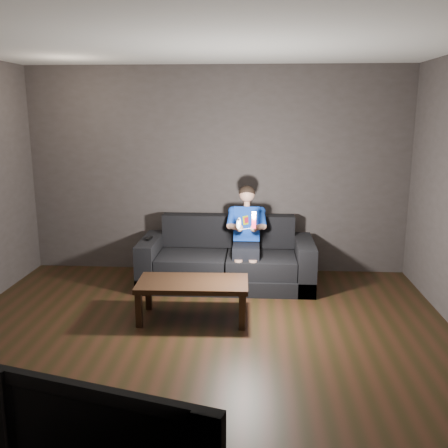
{
  "coord_description": "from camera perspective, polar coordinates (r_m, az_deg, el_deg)",
  "views": [
    {
      "loc": [
        0.51,
        -4.04,
        2.12
      ],
      "look_at": [
        0.15,
        1.55,
        0.85
      ],
      "focal_mm": 40.0,
      "sensor_mm": 36.0,
      "label": 1
    }
  ],
  "objects": [
    {
      "name": "ceiling",
      "position": [
        4.11,
        -3.7,
        20.85
      ],
      "size": [
        5.0,
        5.0,
        0.02
      ],
      "primitive_type": "cube",
      "color": "silver",
      "rests_on": "back_wall"
    },
    {
      "name": "coffee_table",
      "position": [
        5.19,
        -3.59,
        -7.12
      ],
      "size": [
        1.15,
        0.6,
        0.41
      ],
      "color": "black",
      "rests_on": "floor"
    },
    {
      "name": "child",
      "position": [
        6.06,
        2.59,
        -0.6
      ],
      "size": [
        0.48,
        0.59,
        1.18
      ],
      "color": "black",
      "rests_on": "sofa"
    },
    {
      "name": "floor",
      "position": [
        4.59,
        -3.2,
        -14.75
      ],
      "size": [
        5.0,
        5.0,
        0.0
      ],
      "primitive_type": "plane",
      "color": "black",
      "rests_on": "ground"
    },
    {
      "name": "nunchuk_white",
      "position": [
        5.58,
        1.7,
        0.06
      ],
      "size": [
        0.07,
        0.1,
        0.14
      ],
      "color": "white",
      "rests_on": "child"
    },
    {
      "name": "wii_remote_red",
      "position": [
        5.56,
        3.45,
        0.47
      ],
      "size": [
        0.05,
        0.07,
        0.19
      ],
      "color": "red",
      "rests_on": "child"
    },
    {
      "name": "wii_remote_black",
      "position": [
        6.2,
        -8.56,
        -1.64
      ],
      "size": [
        0.06,
        0.16,
        0.03
      ],
      "color": "black",
      "rests_on": "sofa"
    },
    {
      "name": "front_wall",
      "position": [
        1.8,
        -13.45,
        -13.01
      ],
      "size": [
        5.0,
        0.04,
        2.7
      ],
      "primitive_type": "cube",
      "color": "#3C3634",
      "rests_on": "ground"
    },
    {
      "name": "sofa",
      "position": [
        6.23,
        0.33,
        -4.52
      ],
      "size": [
        2.12,
        0.92,
        0.82
      ],
      "color": "black",
      "rests_on": "floor"
    },
    {
      "name": "tv",
      "position": [
        2.28,
        -12.66,
        -22.97
      ],
      "size": [
        1.05,
        0.42,
        0.6
      ],
      "primitive_type": "imported",
      "rotation": [
        0.0,
        0.0,
        -0.27
      ],
      "color": "black",
      "rests_on": "media_console"
    },
    {
      "name": "back_wall",
      "position": [
        6.61,
        -0.78,
        6.08
      ],
      "size": [
        5.0,
        0.04,
        2.7
      ],
      "primitive_type": "cube",
      "color": "#3C3634",
      "rests_on": "ground"
    }
  ]
}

